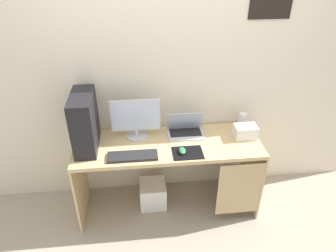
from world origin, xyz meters
The scene contains 12 objects.
ground_plane centered at (0.00, 0.00, 0.00)m, with size 8.00×8.00×0.00m, color #9E9384.
wall_back centered at (0.00, 0.33, 1.30)m, with size 4.00×0.05×2.60m.
desk centered at (0.02, -0.01, 0.61)m, with size 1.67×0.58×0.75m.
pc_tower centered at (-0.70, 0.03, 1.00)m, with size 0.18×0.44×0.49m, color black.
monitor centered at (-0.28, 0.14, 0.94)m, with size 0.44×0.19×0.38m.
laptop centered at (0.18, 0.15, 0.79)m, with size 0.33×0.23×0.22m.
speaker centered at (0.73, 0.18, 0.83)m, with size 0.08×0.08×0.16m, color silver.
projector centered at (0.71, 0.02, 0.81)m, with size 0.20×0.14×0.12m, color white.
keyboard centered at (-0.32, -0.18, 0.76)m, with size 0.42×0.14×0.02m, color #232326.
mousepad centered at (0.15, -0.17, 0.75)m, with size 0.26×0.20×0.01m, color black.
mouse_left centered at (0.11, -0.16, 0.77)m, with size 0.06×0.10×0.03m, color #338C4C.
subwoofer centered at (-0.15, 0.02, 0.13)m, with size 0.26×0.26×0.26m, color white.
Camera 1 is at (-0.24, -2.28, 2.33)m, focal length 33.13 mm.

